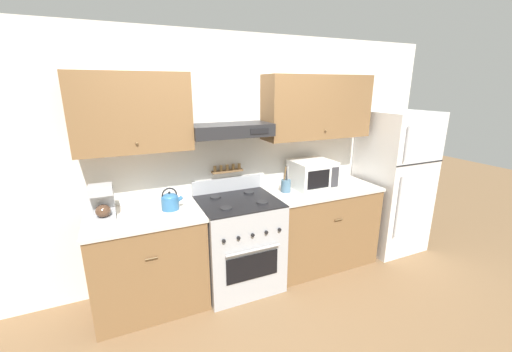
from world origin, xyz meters
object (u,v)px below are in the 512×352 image
coffee_maker (102,202)px  stove_range (239,242)px  refrigerator (393,182)px  utensil_crock (286,185)px  microwave (312,174)px  tea_kettle (170,201)px

coffee_maker → stove_range: bearing=-3.9°
refrigerator → utensil_crock: refrigerator is taller
microwave → coffee_maker: bearing=179.8°
refrigerator → tea_kettle: refrigerator is taller
tea_kettle → coffee_maker: bearing=177.6°
stove_range → utensil_crock: size_ratio=3.75×
stove_range → tea_kettle: (-0.65, 0.06, 0.54)m
utensil_crock → refrigerator: bearing=-2.4°
stove_range → coffee_maker: bearing=176.1°
stove_range → coffee_maker: 1.36m
coffee_maker → utensil_crock: (1.79, -0.02, -0.07)m
microwave → tea_kettle: bearing=-179.3°
refrigerator → coffee_maker: (-3.30, 0.09, 0.20)m
tea_kettle → microwave: microwave is taller
tea_kettle → microwave: bearing=0.7°
refrigerator → utensil_crock: (-1.51, 0.06, 0.13)m
tea_kettle → coffee_maker: size_ratio=0.70×
refrigerator → microwave: 1.19m
refrigerator → coffee_maker: refrigerator is taller
tea_kettle → utensil_crock: utensil_crock is taller
microwave → utensil_crock: (-0.34, -0.02, -0.08)m
tea_kettle → microwave: 1.57m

